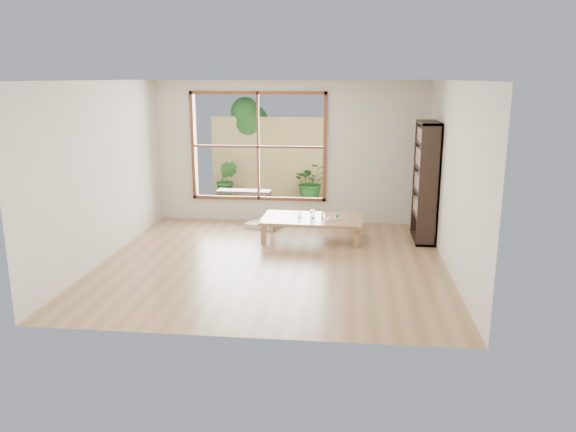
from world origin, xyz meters
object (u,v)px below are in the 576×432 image
Objects in this scene: low_table at (312,220)px; garden_bench at (244,193)px; bookshelf at (426,182)px; food_tray at (334,218)px.

low_table is 2.66m from garden_bench.
garden_bench reaches higher than low_table.
low_table is at bearing -175.01° from bookshelf.
low_table is at bearing 155.48° from food_tray.
bookshelf is at bearing 7.08° from low_table.
bookshelf is (1.84, 0.16, 0.66)m from low_table.
bookshelf is at bearing -28.15° from garden_bench.
bookshelf is at bearing -9.22° from food_tray.
garden_bench is at bearing 114.01° from food_tray.
bookshelf is 3.99m from garden_bench.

